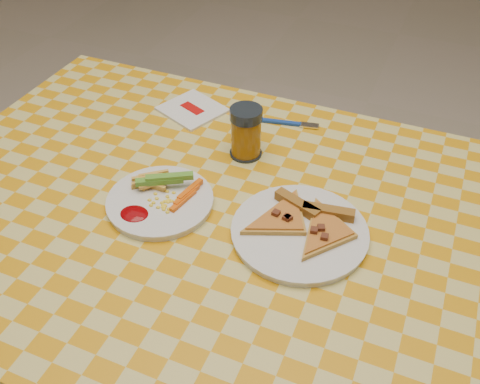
{
  "coord_description": "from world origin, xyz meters",
  "views": [
    {
      "loc": [
        0.31,
        -0.67,
        1.45
      ],
      "look_at": [
        0.01,
        0.05,
        0.78
      ],
      "focal_mm": 40.0,
      "sensor_mm": 36.0,
      "label": 1
    }
  ],
  "objects_px": {
    "table": "(225,240)",
    "plate_right": "(299,233)",
    "plate_left": "(160,202)",
    "drink_glass": "(246,133)"
  },
  "relations": [
    {
      "from": "table",
      "to": "plate_left",
      "type": "xyz_separation_m",
      "value": [
        -0.12,
        -0.03,
        0.08
      ]
    },
    {
      "from": "plate_left",
      "to": "table",
      "type": "bearing_deg",
      "value": 11.82
    },
    {
      "from": "table",
      "to": "plate_left",
      "type": "bearing_deg",
      "value": -168.18
    },
    {
      "from": "drink_glass",
      "to": "plate_right",
      "type": "bearing_deg",
      "value": -46.17
    },
    {
      "from": "table",
      "to": "plate_right",
      "type": "xyz_separation_m",
      "value": [
        0.15,
        -0.0,
        0.08
      ]
    },
    {
      "from": "plate_left",
      "to": "drink_glass",
      "type": "xyz_separation_m",
      "value": [
        0.09,
        0.21,
        0.05
      ]
    },
    {
      "from": "plate_right",
      "to": "drink_glass",
      "type": "xyz_separation_m",
      "value": [
        -0.18,
        0.19,
        0.05
      ]
    },
    {
      "from": "table",
      "to": "plate_right",
      "type": "bearing_deg",
      "value": -0.62
    },
    {
      "from": "drink_glass",
      "to": "table",
      "type": "bearing_deg",
      "value": -79.78
    },
    {
      "from": "table",
      "to": "plate_right",
      "type": "height_order",
      "value": "plate_right"
    }
  ]
}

